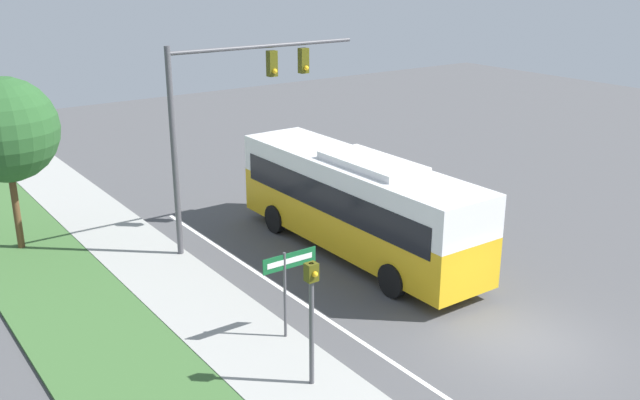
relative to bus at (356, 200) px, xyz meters
name	(u,v)px	position (x,y,z in m)	size (l,w,h in m)	color
ground_plane	(526,343)	(-0.10, -7.60, -1.99)	(80.00, 80.00, 0.00)	#4C4C4F
lane_divider_near	(429,386)	(-3.70, -7.60, -1.99)	(0.14, 30.00, 0.01)	silver
bus	(356,200)	(0.00, 0.00, 0.00)	(2.69, 10.86, 3.62)	gold
signal_gantry	(230,102)	(-2.98, 3.31, 3.21)	(7.42, 0.41, 7.25)	#4C4C51
pedestrian_signal	(312,305)	(-6.03, -5.96, 0.22)	(0.28, 0.34, 3.27)	#4C4C51
street_sign	(288,276)	(-5.22, -3.69, -0.11)	(1.65, 0.08, 2.58)	#4C4C51
roadside_tree	(5,130)	(-9.52, 7.18, 2.39)	(3.60, 3.60, 6.09)	brown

